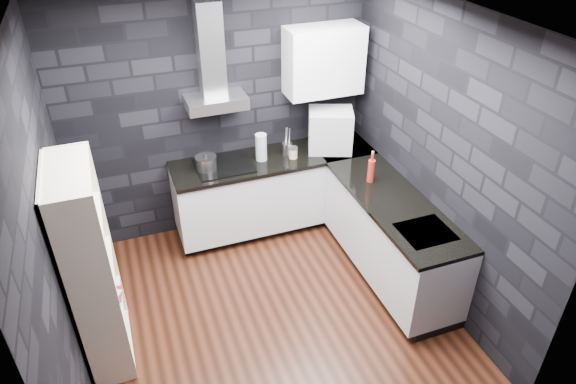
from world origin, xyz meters
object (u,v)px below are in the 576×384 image
utensil_crock (287,149)px  bookshelf (92,270)px  pot (206,163)px  glass_vase (261,147)px  storage_jar (293,153)px  fruit_bowl (91,278)px  appliance_garage (330,131)px  red_bottle (371,171)px

utensil_crock → bookshelf: bookshelf is taller
pot → glass_vase: bearing=1.1°
utensil_crock → glass_vase: bearing=-178.5°
storage_jar → fruit_bowl: size_ratio=0.57×
storage_jar → appliance_garage: (0.45, 0.05, 0.17)m
storage_jar → fruit_bowl: (-2.11, -1.28, -0.02)m
pot → appliance_garage: 1.38m
appliance_garage → glass_vase: bearing=-161.5°
glass_vase → storage_jar: (0.33, -0.08, -0.09)m
appliance_garage → fruit_bowl: size_ratio=2.38×
storage_jar → fruit_bowl: storage_jar is taller
glass_vase → fruit_bowl: glass_vase is taller
pot → red_bottle: 1.67m
glass_vase → bookshelf: size_ratio=0.16×
storage_jar → appliance_garage: appliance_garage is taller
pot → glass_vase: glass_vase is taller
utensil_crock → appliance_garage: size_ratio=0.30×
pot → utensil_crock: size_ratio=1.52×
pot → fruit_bowl: pot is taller
glass_vase → fruit_bowl: 2.24m
fruit_bowl → glass_vase: bearing=37.4°
red_bottle → fruit_bowl: 2.72m
glass_vase → bookshelf: (-1.78, -1.21, -0.15)m
utensil_crock → appliance_garage: 0.51m
storage_jar → fruit_bowl: bearing=-148.8°
storage_jar → bookshelf: (-2.11, -1.13, -0.06)m
utensil_crock → red_bottle: red_bottle is taller
red_bottle → fruit_bowl: (-2.66, -0.57, -0.08)m
pot → utensil_crock: 0.89m
appliance_garage → utensil_crock: bearing=-164.0°
pot → storage_jar: (0.93, -0.07, -0.02)m
appliance_garage → bookshelf: 2.82m
utensil_crock → bookshelf: size_ratio=0.08×
appliance_garage → red_bottle: bearing=-61.3°
utensil_crock → fruit_bowl: (-2.07, -1.37, -0.03)m
storage_jar → appliance_garage: size_ratio=0.24×
glass_vase → utensil_crock: bearing=1.5°
pot → appliance_garage: appliance_garage is taller
storage_jar → glass_vase: bearing=166.0°
glass_vase → bookshelf: 2.16m
utensil_crock → bookshelf: (-2.07, -1.22, -0.07)m
red_bottle → bookshelf: bearing=-171.0°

